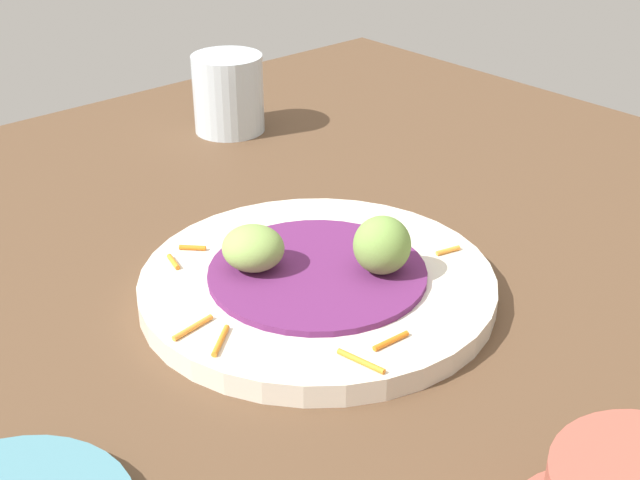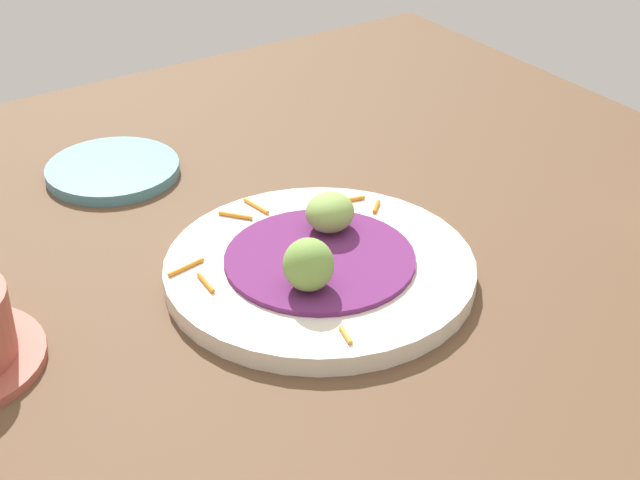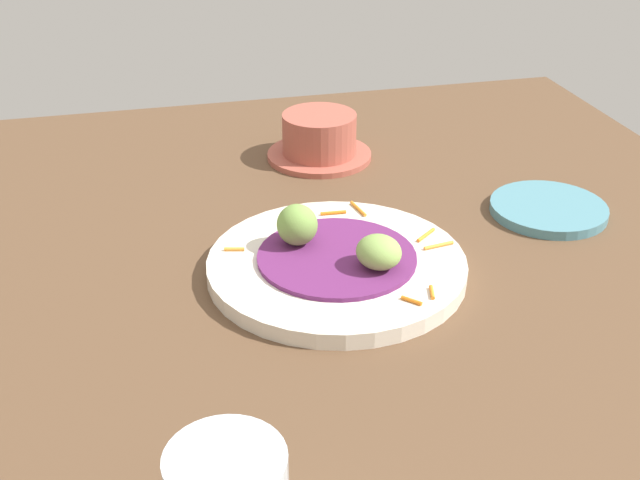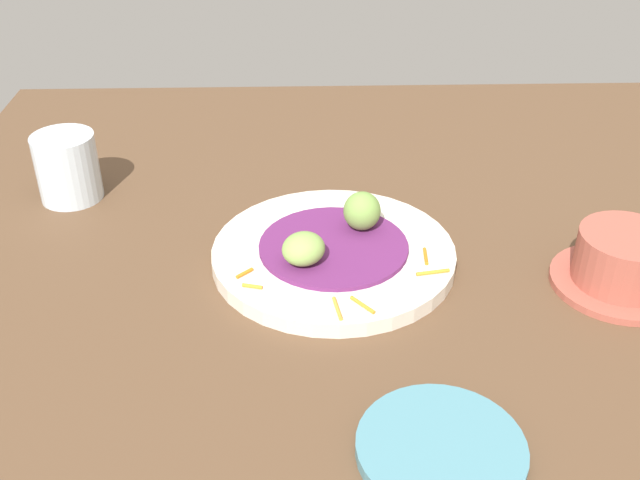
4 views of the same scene
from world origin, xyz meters
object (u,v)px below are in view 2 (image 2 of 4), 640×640
object	(u,v)px
guac_scoop_left	(330,328)
side_plate_small	(327,544)
main_plate	(335,328)
guac_scoop_center	(363,314)
guac_scoop_back	(308,308)
terracotta_bowl	(466,238)
guac_scoop_right	(340,293)

from	to	relation	value
guac_scoop_left	side_plate_small	world-z (taller)	guac_scoop_left
main_plate	guac_scoop_center	size ratio (longest dim) A/B	4.64
main_plate	guac_scoop_left	bearing A→B (deg)	17.74
main_plate	guac_scoop_center	xyz separation A→B (cm)	(-1.21, 3.78, 3.36)
guac_scoop_back	guac_scoop_left	bearing A→B (deg)	62.74
guac_scoop_left	guac_scoop_center	world-z (taller)	guac_scoop_left
guac_scoop_center	terracotta_bowl	size ratio (longest dim) A/B	0.43
guac_scoop_right	guac_scoop_back	size ratio (longest dim) A/B	1.06
main_plate	guac_scoop_left	xyz separation A→B (cm)	(3.78, 1.21, 3.49)
guac_scoop_right	side_plate_small	bearing A→B (deg)	25.66
main_plate	guac_scoop_center	bearing A→B (deg)	107.74
main_plate	side_plate_small	bearing A→B (deg)	26.61
guac_scoop_center	side_plate_small	xyz separation A→B (cm)	(30.55, 10.92, -3.32)
main_plate	side_plate_small	size ratio (longest dim) A/B	1.77
guac_scoop_right	main_plate	bearing A→B (deg)	17.74
main_plate	guac_scoop_center	world-z (taller)	guac_scoop_center
guac_scoop_right	guac_scoop_center	bearing A→B (deg)	62.74
guac_scoop_center	guac_scoop_right	distance (cm)	5.61
guac_scoop_back	terracotta_bowl	world-z (taller)	terracotta_bowl
side_plate_small	terracotta_bowl	world-z (taller)	terracotta_bowl
guac_scoop_left	guac_scoop_right	world-z (taller)	guac_scoop_left
side_plate_small	terracotta_bowl	distance (cm)	58.41
side_plate_small	guac_scoop_right	bearing A→B (deg)	-154.34
guac_scoop_left	side_plate_small	bearing A→B (deg)	27.82
guac_scoop_center	side_plate_small	world-z (taller)	guac_scoop_center
side_plate_small	terracotta_bowl	xyz separation A→B (cm)	(-58.16, -5.00, 1.97)
guac_scoop_right	terracotta_bowl	xyz separation A→B (cm)	(-25.04, 10.91, -1.28)
main_plate	side_plate_small	distance (cm)	32.82
guac_scoop_right	side_plate_small	world-z (taller)	guac_scoop_right
guac_scoop_left	guac_scoop_center	size ratio (longest dim) A/B	1.00
terracotta_bowl	guac_scoop_right	bearing A→B (deg)	-23.53
main_plate	terracotta_bowl	distance (cm)	30.47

